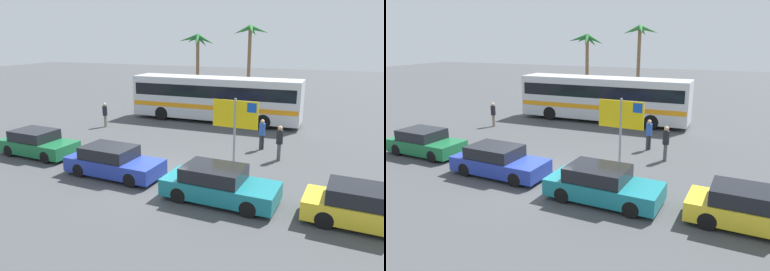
% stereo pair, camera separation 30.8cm
% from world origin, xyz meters
% --- Properties ---
extents(ground, '(120.00, 120.00, 0.00)m').
position_xyz_m(ground, '(0.00, 0.00, 0.00)').
color(ground, '#424447').
extents(bus_front_coach, '(12.10, 2.44, 3.17)m').
position_xyz_m(bus_front_coach, '(-0.95, 11.50, 1.78)').
color(bus_front_coach, silver).
rests_on(bus_front_coach, ground).
extents(ferry_sign, '(2.20, 0.19, 3.20)m').
position_xyz_m(ferry_sign, '(2.96, 2.95, 2.33)').
color(ferry_sign, gray).
rests_on(ferry_sign, ground).
extents(car_blue, '(4.39, 1.98, 1.32)m').
position_xyz_m(car_blue, '(-1.59, -0.50, 0.64)').
color(car_blue, '#23389E').
rests_on(car_blue, ground).
extents(car_yellow, '(4.10, 1.88, 1.32)m').
position_xyz_m(car_yellow, '(8.49, -1.26, 0.63)').
color(car_yellow, yellow).
rests_on(car_yellow, ground).
extents(car_green, '(4.15, 1.96, 1.32)m').
position_xyz_m(car_green, '(-6.85, 0.48, 0.64)').
color(car_green, '#196638').
rests_on(car_green, ground).
extents(car_teal, '(4.35, 2.03, 1.32)m').
position_xyz_m(car_teal, '(3.49, -1.22, 0.64)').
color(car_teal, '#19757F').
rests_on(car_teal, ground).
extents(pedestrian_by_bus, '(0.32, 0.32, 1.76)m').
position_xyz_m(pedestrian_by_bus, '(4.82, 4.32, 1.04)').
color(pedestrian_by_bus, '#4C4C51').
rests_on(pedestrian_by_bus, ground).
extents(pedestrian_near_sign, '(0.32, 0.32, 1.65)m').
position_xyz_m(pedestrian_near_sign, '(-7.30, 7.03, 0.97)').
color(pedestrian_near_sign, '#706656').
rests_on(pedestrian_near_sign, ground).
extents(pedestrian_crossing_lot, '(0.32, 0.32, 1.68)m').
position_xyz_m(pedestrian_crossing_lot, '(3.66, 5.80, 0.99)').
color(pedestrian_crossing_lot, '#2D2D33').
rests_on(pedestrian_crossing_lot, ground).
extents(palm_tree_seaside, '(3.12, 3.26, 7.04)m').
position_xyz_m(palm_tree_seaside, '(-0.73, 20.58, 5.59)').
color(palm_tree_seaside, brown).
rests_on(palm_tree_seaside, ground).
extents(palm_tree_inland, '(3.39, 3.33, 6.24)m').
position_xyz_m(palm_tree_inland, '(-5.41, 19.39, 4.97)').
color(palm_tree_inland, brown).
rests_on(palm_tree_inland, ground).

